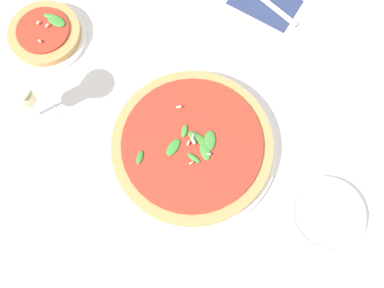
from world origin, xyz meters
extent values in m
plane|color=silver|center=(0.00, 0.00, 0.00)|extent=(6.00, 6.00, 0.00)
cylinder|color=white|center=(0.04, 0.03, 0.01)|extent=(0.35, 0.35, 0.01)
cylinder|color=#B7844C|center=(0.04, 0.03, 0.02)|extent=(0.33, 0.33, 0.02)
cylinder|color=#A82D1E|center=(0.04, 0.03, 0.03)|extent=(0.29, 0.29, 0.01)
ellipsoid|color=#38832F|center=(0.06, 0.02, 0.04)|extent=(0.02, 0.03, 0.01)
ellipsoid|color=#36842C|center=(0.02, 0.06, 0.04)|extent=(0.03, 0.02, 0.01)
ellipsoid|color=#31742D|center=(0.12, 0.10, 0.04)|extent=(0.02, 0.03, 0.01)
ellipsoid|color=#3A762B|center=(0.03, 0.02, 0.04)|extent=(0.05, 0.03, 0.01)
ellipsoid|color=#35812C|center=(0.01, 0.04, 0.04)|extent=(0.04, 0.04, 0.01)
ellipsoid|color=#3A7A30|center=(0.01, 0.02, 0.04)|extent=(0.04, 0.05, 0.01)
ellipsoid|color=#318230|center=(0.07, 0.06, 0.04)|extent=(0.03, 0.04, 0.01)
cube|color=beige|center=(0.09, -0.03, 0.04)|extent=(0.01, 0.01, 0.01)
cube|color=beige|center=(0.05, 0.04, 0.04)|extent=(0.00, 0.01, 0.01)
cube|color=beige|center=(0.04, 0.02, 0.04)|extent=(0.00, 0.01, 0.00)
cube|color=beige|center=(0.02, 0.08, 0.04)|extent=(0.01, 0.01, 0.00)
cube|color=beige|center=(0.00, 0.04, 0.04)|extent=(0.01, 0.01, 0.00)
cube|color=beige|center=(0.04, 0.03, 0.04)|extent=(0.01, 0.01, 0.01)
cylinder|color=white|center=(0.44, -0.08, 0.01)|extent=(0.18, 0.18, 0.01)
cylinder|color=#B7844C|center=(0.44, -0.08, 0.02)|extent=(0.16, 0.16, 0.02)
cylinder|color=#A82D1E|center=(0.44, -0.08, 0.03)|extent=(0.12, 0.12, 0.01)
ellipsoid|color=#3E8030|center=(0.44, -0.12, 0.04)|extent=(0.04, 0.02, 0.01)
ellipsoid|color=#377F2E|center=(0.42, -0.11, 0.04)|extent=(0.05, 0.03, 0.01)
cube|color=beige|center=(0.43, -0.05, 0.04)|extent=(0.01, 0.01, 0.00)
cube|color=beige|center=(0.46, -0.09, 0.04)|extent=(0.00, 0.01, 0.00)
cube|color=beige|center=(0.44, -0.09, 0.04)|extent=(0.00, 0.01, 0.00)
cylinder|color=white|center=(0.37, 0.09, 0.00)|extent=(0.08, 0.08, 0.00)
cylinder|color=white|center=(0.37, 0.09, 0.04)|extent=(0.01, 0.01, 0.07)
cone|color=white|center=(0.37, 0.09, 0.11)|extent=(0.07, 0.07, 0.08)
cylinder|color=beige|center=(0.37, 0.09, 0.09)|extent=(0.04, 0.04, 0.03)
cube|color=navy|center=(0.02, -0.36, 0.00)|extent=(0.17, 0.12, 0.01)
cube|color=silver|center=(-0.01, -0.35, 0.01)|extent=(0.12, 0.06, 0.00)
cylinder|color=white|center=(-0.26, 0.06, 0.01)|extent=(0.16, 0.16, 0.01)
torus|color=white|center=(-0.26, 0.06, 0.01)|extent=(0.15, 0.15, 0.01)
camera|label=1|loc=(-0.07, 0.29, 0.90)|focal=42.00mm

